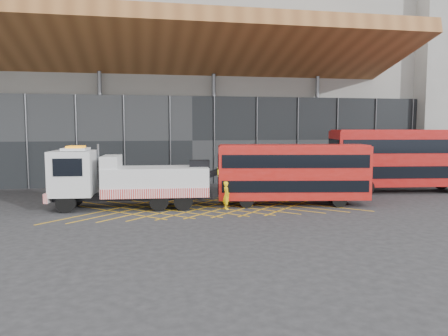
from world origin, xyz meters
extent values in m
plane|color=#232426|center=(0.00, 0.00, 0.00)|extent=(120.00, 120.00, 0.00)
cube|color=gold|center=(-4.80, 0.00, 0.01)|extent=(7.16, 7.16, 0.01)
cube|color=gold|center=(-4.80, 0.00, 0.01)|extent=(7.16, 7.16, 0.01)
cube|color=gold|center=(-3.20, 0.00, 0.01)|extent=(7.16, 7.16, 0.01)
cube|color=gold|center=(-3.20, 0.00, 0.01)|extent=(7.16, 7.16, 0.01)
cube|color=gold|center=(-1.60, 0.00, 0.01)|extent=(7.16, 7.16, 0.01)
cube|color=gold|center=(-1.60, 0.00, 0.01)|extent=(7.16, 7.16, 0.01)
cube|color=gold|center=(0.00, 0.00, 0.01)|extent=(7.16, 7.16, 0.01)
cube|color=gold|center=(0.00, 0.00, 0.01)|extent=(7.16, 7.16, 0.01)
cube|color=gold|center=(1.60, 0.00, 0.01)|extent=(7.16, 7.16, 0.01)
cube|color=gold|center=(1.60, 0.00, 0.01)|extent=(7.16, 7.16, 0.01)
cube|color=gold|center=(3.20, 0.00, 0.01)|extent=(7.16, 7.16, 0.01)
cube|color=gold|center=(3.20, 0.00, 0.01)|extent=(7.16, 7.16, 0.01)
cube|color=gold|center=(4.80, 0.00, 0.01)|extent=(7.16, 7.16, 0.01)
cube|color=gold|center=(4.80, 0.00, 0.01)|extent=(7.16, 7.16, 0.01)
cube|color=gold|center=(6.40, 0.00, 0.01)|extent=(7.16, 7.16, 0.01)
cube|color=gold|center=(6.40, 0.00, 0.01)|extent=(7.16, 7.16, 0.01)
cube|color=gold|center=(8.00, 0.00, 0.01)|extent=(7.16, 7.16, 0.01)
cube|color=gold|center=(8.00, 0.00, 0.01)|extent=(7.16, 7.16, 0.01)
cube|color=gray|center=(2.00, 19.00, 9.00)|extent=(55.00, 14.00, 18.00)
cube|color=black|center=(2.00, 11.70, 4.00)|extent=(55.00, 0.80, 8.00)
cube|color=brown|center=(0.00, 8.00, 11.50)|extent=(40.00, 11.93, 4.07)
cylinder|color=#595B60|center=(-6.00, 11.50, 5.00)|extent=(0.36, 0.36, 10.00)
cylinder|color=#595B60|center=(4.00, 11.50, 5.00)|extent=(0.36, 0.36, 10.00)
cylinder|color=#595B60|center=(14.00, 11.50, 5.00)|extent=(0.36, 0.36, 10.00)
cube|color=black|center=(-3.21, 0.49, 0.76)|extent=(10.33, 1.91, 0.38)
cube|color=silver|center=(-6.88, 0.79, 2.33)|extent=(2.81, 2.90, 2.81)
cube|color=black|center=(-8.19, 0.89, 2.81)|extent=(0.25, 2.38, 1.19)
cube|color=red|center=(-8.23, 0.89, 0.92)|extent=(0.50, 2.82, 0.59)
cube|color=orange|center=(-6.66, 0.77, 3.98)|extent=(1.08, 1.37, 0.13)
cube|color=silver|center=(-1.71, 0.36, 1.78)|extent=(6.90, 3.24, 1.73)
cube|color=red|center=(-1.82, -1.01, 1.14)|extent=(6.69, 0.61, 0.59)
cube|color=silver|center=(-4.51, 0.59, 3.03)|extent=(1.29, 2.67, 0.76)
cube|color=black|center=(1.10, 0.14, 2.81)|extent=(1.34, 0.64, 0.54)
cube|color=black|center=(2.17, 0.05, 2.27)|extent=(2.39, 0.57, 1.17)
cylinder|color=black|center=(-7.19, -0.33, 0.59)|extent=(1.22, 0.47, 1.19)
cylinder|color=black|center=(-7.00, 1.93, 0.59)|extent=(1.22, 0.47, 1.19)
cylinder|color=black|center=(-0.07, -0.91, 0.59)|extent=(1.22, 0.47, 1.19)
cylinder|color=black|center=(0.11, 1.36, 0.59)|extent=(1.22, 0.47, 1.19)
cylinder|color=#595B60|center=(-5.39, 1.75, 2.92)|extent=(0.15, 0.15, 2.38)
cube|color=#AD140F|center=(7.32, -0.37, 2.22)|extent=(10.19, 3.94, 3.51)
cube|color=black|center=(7.32, -0.37, 1.40)|extent=(9.81, 3.93, 0.77)
cube|color=black|center=(7.32, -0.37, 3.03)|extent=(9.81, 3.93, 0.86)
cube|color=black|center=(2.40, 0.47, 1.45)|extent=(0.40, 2.01, 1.18)
cube|color=black|center=(2.40, 0.47, 3.03)|extent=(0.40, 2.01, 0.86)
cube|color=yellow|center=(2.39, 0.47, 2.30)|extent=(0.33, 1.60, 0.32)
cube|color=#AD140F|center=(7.32, -0.37, 4.00)|extent=(9.96, 3.72, 0.11)
cylinder|color=black|center=(4.04, -0.83, 0.47)|extent=(0.97, 0.42, 0.94)
cylinder|color=black|center=(4.37, 1.15, 0.47)|extent=(0.97, 0.42, 0.94)
cylinder|color=black|center=(10.01, -1.84, 0.47)|extent=(0.97, 0.42, 0.94)
cylinder|color=black|center=(10.34, 0.14, 0.47)|extent=(0.97, 0.42, 0.94)
cube|color=#9E0F0C|center=(18.49, 3.46, 2.74)|extent=(12.53, 4.33, 4.33)
cube|color=black|center=(18.49, 3.46, 1.73)|extent=(12.05, 4.33, 0.95)
cube|color=black|center=(18.49, 3.46, 3.74)|extent=(12.05, 4.33, 1.06)
cube|color=black|center=(12.38, 4.22, 1.79)|extent=(0.37, 2.49, 1.45)
cube|color=black|center=(12.38, 4.22, 3.74)|extent=(0.37, 2.49, 1.06)
cube|color=yellow|center=(12.37, 4.22, 2.85)|extent=(0.30, 1.98, 0.39)
cube|color=#9E0F0C|center=(18.49, 3.46, 4.94)|extent=(12.26, 4.08, 0.13)
cylinder|color=black|center=(14.45, 2.68, 0.58)|extent=(1.19, 0.48, 1.16)
cylinder|color=black|center=(14.77, 5.20, 0.58)|extent=(1.19, 0.48, 1.16)
cylinder|color=black|center=(22.19, 4.28, 0.58)|extent=(1.19, 0.48, 1.16)
imported|color=yellow|center=(2.66, -1.05, 0.90)|extent=(0.50, 0.70, 1.79)
camera|label=1|loc=(-2.75, -27.97, 5.25)|focal=35.00mm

